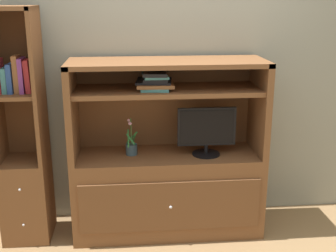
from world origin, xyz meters
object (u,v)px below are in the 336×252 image
tv_monitor (207,131)px  bookshelf_tall (24,163)px  media_console (167,175)px  upright_book_row (15,76)px  potted_plant (131,148)px  magazine_stack (155,81)px

tv_monitor → bookshelf_tall: bearing=177.9°
media_console → bookshelf_tall: bookshelf_tall is taller
media_console → upright_book_row: 1.42m
potted_plant → upright_book_row: (-0.85, -0.01, 0.59)m
media_console → magazine_stack: 0.80m
bookshelf_tall → upright_book_row: bearing=-109.5°
media_console → upright_book_row: upright_book_row is taller
media_console → bookshelf_tall: (-1.14, 0.01, 0.15)m
media_console → tv_monitor: bearing=-9.0°
magazine_stack → media_console: bearing=1.6°
bookshelf_tall → upright_book_row: size_ratio=6.61×
tv_monitor → bookshelf_tall: bookshelf_tall is taller
media_console → tv_monitor: 0.50m
tv_monitor → potted_plant: 0.62m
magazine_stack → tv_monitor: bearing=-6.5°
bookshelf_tall → potted_plant: bearing=0.2°
potted_plant → upright_book_row: upright_book_row is taller
potted_plant → bookshelf_tall: bearing=-179.8°
magazine_stack → upright_book_row: (-1.04, -0.00, 0.05)m
bookshelf_tall → upright_book_row: bookshelf_tall is taller
tv_monitor → potted_plant: tv_monitor is taller
potted_plant → upright_book_row: 1.04m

